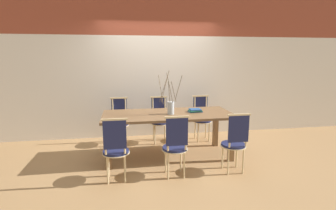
{
  "coord_description": "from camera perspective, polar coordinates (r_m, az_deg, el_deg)",
  "views": [
    {
      "loc": [
        -0.73,
        -4.38,
        1.76
      ],
      "look_at": [
        0.0,
        0.0,
        0.93
      ],
      "focal_mm": 28.0,
      "sensor_mm": 36.0,
      "label": 1
    }
  ],
  "objects": [
    {
      "name": "ground_plane",
      "position": [
        4.78,
        0.0,
        -11.01
      ],
      "size": [
        16.0,
        16.0,
        0.0
      ],
      "primitive_type": "plane",
      "color": "#A87F51"
    },
    {
      "name": "wall_rear",
      "position": [
        5.77,
        -2.22,
        9.0
      ],
      "size": [
        12.0,
        0.06,
        3.2
      ],
      "color": "silver",
      "rests_on": "ground_plane"
    },
    {
      "name": "dining_table",
      "position": [
        4.57,
        0.0,
        -3.11
      ],
      "size": [
        2.24,
        0.99,
        0.78
      ],
      "color": "brown",
      "rests_on": "ground_plane"
    },
    {
      "name": "chair_near_leftend",
      "position": [
        3.77,
        -11.33,
        -9.12
      ],
      "size": [
        0.39,
        0.39,
        0.94
      ],
      "color": "#1E234C",
      "rests_on": "ground_plane"
    },
    {
      "name": "chair_near_left",
      "position": [
        3.84,
        1.63,
        -8.58
      ],
      "size": [
        0.39,
        0.39,
        0.94
      ],
      "color": "#1E234C",
      "rests_on": "ground_plane"
    },
    {
      "name": "chair_near_center",
      "position": [
        4.1,
        14.33,
        -7.63
      ],
      "size": [
        0.39,
        0.39,
        0.94
      ],
      "color": "#1E234C",
      "rests_on": "ground_plane"
    },
    {
      "name": "chair_far_leftend",
      "position": [
        5.36,
        -10.52,
        -3.19
      ],
      "size": [
        0.39,
        0.39,
        0.94
      ],
      "rotation": [
        0.0,
        0.0,
        3.14
      ],
      "color": "#1E234C",
      "rests_on": "ground_plane"
    },
    {
      "name": "chair_far_left",
      "position": [
        5.4,
        -1.83,
        -2.91
      ],
      "size": [
        0.39,
        0.39,
        0.94
      ],
      "rotation": [
        0.0,
        0.0,
        3.14
      ],
      "color": "#1E234C",
      "rests_on": "ground_plane"
    },
    {
      "name": "chair_far_center",
      "position": [
        5.59,
        7.34,
        -2.53
      ],
      "size": [
        0.39,
        0.39,
        0.94
      ],
      "rotation": [
        0.0,
        0.0,
        3.14
      ],
      "color": "#1E234C",
      "rests_on": "ground_plane"
    },
    {
      "name": "vase_centerpiece",
      "position": [
        4.47,
        0.57,
        -0.35
      ],
      "size": [
        0.37,
        0.39,
        0.74
      ],
      "color": "#B2BCC1",
      "rests_on": "dining_table"
    },
    {
      "name": "book_stack",
      "position": [
        4.69,
        5.92,
        -1.19
      ],
      "size": [
        0.25,
        0.18,
        0.06
      ],
      "color": "#234C8C",
      "rests_on": "dining_table"
    }
  ]
}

